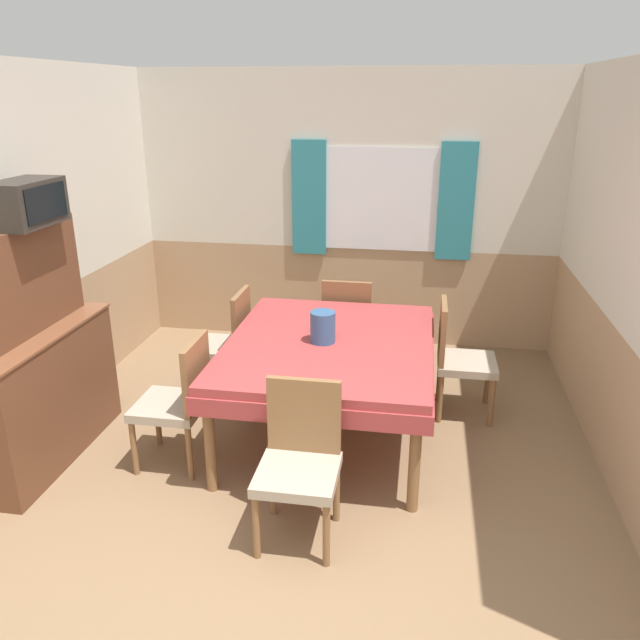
% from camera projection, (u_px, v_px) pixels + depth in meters
% --- Properties ---
extents(ground_plane, '(16.00, 16.00, 0.00)m').
position_uv_depth(ground_plane, '(250.00, 607.00, 3.06)').
color(ground_plane, '#846647').
extents(wall_back, '(4.39, 0.09, 2.60)m').
position_uv_depth(wall_back, '(348.00, 211.00, 5.97)').
color(wall_back, silver).
rests_on(wall_back, ground_plane).
extents(wall_left, '(0.05, 4.01, 2.60)m').
position_uv_depth(wall_left, '(44.00, 248.00, 4.60)').
color(wall_left, silver).
rests_on(wall_left, ground_plane).
extents(wall_right, '(0.05, 4.01, 2.60)m').
position_uv_depth(wall_right, '(625.00, 272.00, 3.97)').
color(wall_right, silver).
rests_on(wall_right, ground_plane).
extents(dining_table, '(1.45, 1.76, 0.75)m').
position_uv_depth(dining_table, '(329.00, 354.00, 4.38)').
color(dining_table, '#9E3838').
rests_on(dining_table, ground_plane).
extents(chair_left_near, '(0.44, 0.44, 0.90)m').
position_uv_depth(chair_left_near, '(179.00, 398.00, 4.10)').
color(chair_left_near, brown).
rests_on(chair_left_near, ground_plane).
extents(chair_right_far, '(0.44, 0.44, 0.90)m').
position_uv_depth(chair_right_far, '(458.00, 355.00, 4.78)').
color(chair_right_far, brown).
rests_on(chair_right_far, ground_plane).
extents(chair_head_near, '(0.44, 0.44, 0.90)m').
position_uv_depth(chair_head_near, '(300.00, 457.00, 3.44)').
color(chair_head_near, brown).
rests_on(chair_head_near, ground_plane).
extents(chair_head_window, '(0.44, 0.44, 0.90)m').
position_uv_depth(chair_head_window, '(348.00, 323.00, 5.44)').
color(chair_head_window, brown).
rests_on(chair_head_window, ground_plane).
extents(chair_left_far, '(0.44, 0.44, 0.90)m').
position_uv_depth(chair_left_far, '(227.00, 340.00, 5.06)').
color(chair_left_far, brown).
rests_on(chair_left_far, ground_plane).
extents(sideboard, '(0.46, 1.31, 1.59)m').
position_uv_depth(sideboard, '(33.00, 366.00, 4.13)').
color(sideboard, brown).
rests_on(sideboard, ground_plane).
extents(tv, '(0.29, 0.52, 0.28)m').
position_uv_depth(tv, '(26.00, 203.00, 3.88)').
color(tv, '#2D2823').
rests_on(tv, sideboard).
extents(vase, '(0.17, 0.17, 0.22)m').
position_uv_depth(vase, '(323.00, 327.00, 4.29)').
color(vase, '#335684').
rests_on(vase, dining_table).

